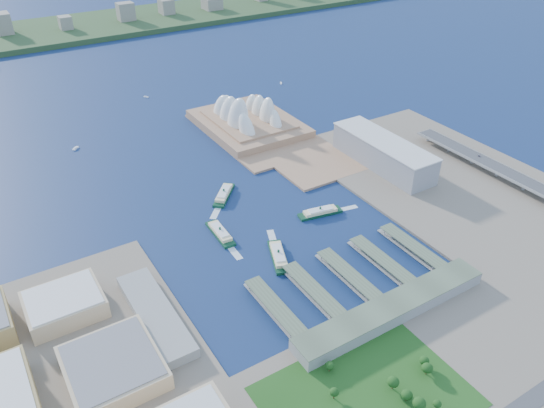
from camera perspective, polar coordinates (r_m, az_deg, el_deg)
ground at (r=564.61m, az=2.26°, el=-4.34°), size 3000.00×3000.00×0.00m
south_land at (r=454.26m, az=17.88°, el=-17.73°), size 720.00×180.00×3.00m
east_land at (r=680.80m, az=21.78°, el=0.34°), size 240.00×500.00×3.00m
peninsula at (r=802.75m, az=-1.68°, el=7.82°), size 135.00×220.00×3.00m
far_shore at (r=1414.53m, az=-21.41°, el=17.03°), size 2200.00×260.00×12.00m
opera_house at (r=805.25m, az=-2.60°, el=10.25°), size 134.00×180.00×58.00m
toaster_building at (r=713.12m, az=11.86°, el=5.40°), size 45.00×155.00×35.00m
expressway at (r=717.82m, az=25.50°, el=1.82°), size 26.00×340.00×11.85m
west_buildings at (r=442.27m, az=-21.32°, el=-17.45°), size 200.00×280.00×27.00m
ferry_wharves at (r=522.56m, az=8.17°, el=-7.64°), size 184.00×90.00×9.30m
terminal_building at (r=488.74m, az=12.77°, el=-10.99°), size 200.00×28.00×12.00m
park at (r=423.95m, az=10.25°, el=-19.04°), size 150.00×110.00×16.00m
far_skyline at (r=1387.78m, az=-21.50°, el=18.19°), size 1900.00×140.00×55.00m
ferry_a at (r=577.39m, az=-5.61°, el=-2.93°), size 15.59×53.08×9.94m
ferry_b at (r=643.15m, az=-5.20°, el=1.21°), size 46.34×48.61×10.13m
ferry_c at (r=542.42m, az=0.70°, el=-5.42°), size 32.88×55.65×10.28m
ferry_d at (r=610.15m, az=5.21°, el=-0.73°), size 53.47×22.56×9.82m
boat_b at (r=802.42m, az=-20.39°, el=5.66°), size 10.71×10.24×2.97m
boat_c at (r=995.18m, az=0.99°, el=12.88°), size 7.94×10.69×2.38m
boat_e at (r=956.99m, az=-13.39°, el=11.16°), size 7.43×9.67×2.32m
car_c at (r=752.81m, az=21.37°, el=4.84°), size 1.89×4.65×1.35m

